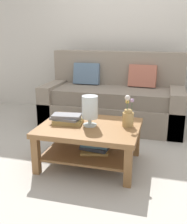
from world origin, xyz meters
name	(u,v)px	position (x,y,z in m)	size (l,w,h in m)	color
ground_plane	(104,148)	(0.00, 0.00, 0.00)	(10.00, 10.00, 0.00)	#B7B2A8
back_wall	(128,31)	(0.00, 1.65, 1.35)	(6.40, 0.12, 2.70)	beige
couch	(113,100)	(-0.08, 0.93, 0.36)	(2.01, 0.90, 1.06)	gray
coffee_table	(90,137)	(-0.05, -0.42, 0.31)	(1.01, 0.78, 0.43)	olive
book_stack_main	(67,119)	(-0.31, -0.41, 0.47)	(0.34, 0.24, 0.10)	tan
glass_hurricane_vase	(90,108)	(-0.06, -0.43, 0.61)	(0.16, 0.16, 0.31)	silver
flower_pitcher	(128,116)	(0.32, -0.34, 0.53)	(0.11, 0.11, 0.33)	tan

